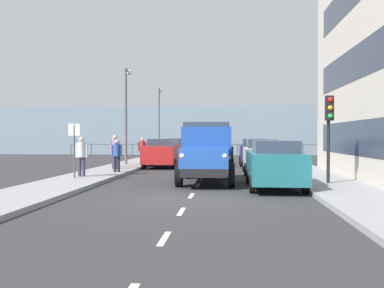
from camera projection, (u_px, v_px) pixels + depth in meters
The scene contains 22 objects.
ground_plane at pixel (205, 173), 21.65m from camera, with size 80.00×80.00×0.00m, color #2D2D30.
sidewalk_left at pixel (305, 172), 21.22m from camera, with size 2.47×37.77×0.15m, color gray.
sidewalk_right at pixel (110, 171), 22.08m from camera, with size 2.47×37.77×0.15m, color gray.
road_centreline_markings at pixel (205, 174), 21.07m from camera, with size 0.12×32.96×0.01m.
sea_horizon at pixel (217, 130), 43.41m from camera, with size 80.00×0.80×5.00m, color gray.
seawall_railing at pixel (216, 147), 39.85m from camera, with size 28.08×0.08×1.20m.
truck_vintage_blue at pixel (207, 154), 16.93m from camera, with size 2.17×5.64×2.43m.
car_teal_kerbside_near at pixel (274, 164), 15.24m from camera, with size 1.89×4.56×1.72m.
car_silver_kerbside_1 at pixel (261, 156), 21.39m from camera, with size 1.79×4.14×1.72m.
car_navy_kerbside_2 at pixel (254, 152), 27.27m from camera, with size 1.86×4.00×1.72m.
car_red_oppositeside_0 at pixel (162, 153), 25.59m from camera, with size 1.94×4.07×1.72m.
car_maroon_oppositeside_1 at pixel (175, 149), 31.92m from camera, with size 1.87×4.52×1.72m.
car_black_oppositeside_2 at pixel (184, 147), 37.72m from camera, with size 1.94×4.57×1.72m.
pedestrian_near_railing at pixel (82, 153), 18.27m from camera, with size 0.53×0.34×1.70m.
pedestrian_by_lamp at pixel (117, 153), 20.55m from camera, with size 0.53×0.34×1.57m.
pedestrian_in_dark_coat at pixel (115, 149), 22.43m from camera, with size 0.53×0.34×1.79m.
pedestrian_with_bag at pixel (115, 150), 24.07m from camera, with size 0.53×0.34×1.66m.
pedestrian_couple_a at pixel (142, 148), 26.93m from camera, with size 0.53×0.34×1.64m.
traffic_light_near at pixel (329, 120), 15.50m from camera, with size 0.28×0.41×3.20m.
lamp_post_promenade at pixel (126, 107), 26.51m from camera, with size 0.32×1.14×5.96m.
lamp_post_far at pixel (159, 115), 38.38m from camera, with size 0.32×1.14×6.07m.
street_sign at pixel (74, 141), 17.60m from camera, with size 0.50×0.07×2.25m.
Camera 1 is at (-1.17, 12.60, 1.86)m, focal length 39.81 mm.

